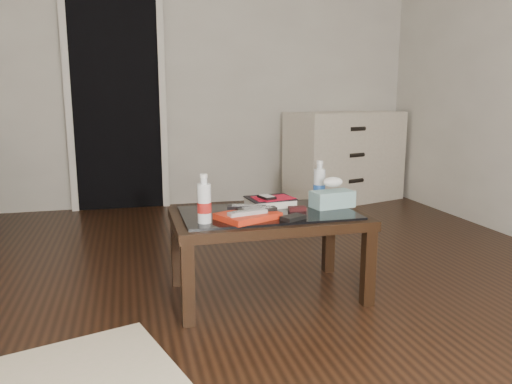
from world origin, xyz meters
TOP-DOWN VIEW (x-y plane):
  - ground at (0.00, 0.00)m, footprint 5.00×5.00m
  - doorway at (-0.40, 2.47)m, footprint 0.90×0.08m
  - coffee_table at (0.38, 0.07)m, footprint 1.00×0.60m
  - dresser at (1.80, 2.23)m, footprint 1.29×0.84m
  - magazines at (0.24, -0.04)m, footprint 0.34×0.31m
  - remote_silver at (0.23, -0.08)m, footprint 0.21×0.10m
  - remote_black_front at (0.29, -0.03)m, footprint 0.20×0.06m
  - remote_black_back at (0.26, 0.04)m, footprint 0.21×0.10m
  - textbook at (0.43, 0.21)m, footprint 0.27×0.22m
  - dvd_mailers at (0.43, 0.20)m, footprint 0.20×0.15m
  - ipod at (0.40, 0.17)m, footprint 0.09×0.12m
  - flip_phone at (0.54, 0.06)m, footprint 0.09×0.06m
  - wallet at (0.45, -0.12)m, footprint 0.14×0.12m
  - water_bottle_left at (0.02, -0.07)m, footprint 0.08×0.08m
  - water_bottle_right at (0.74, 0.25)m, footprint 0.08×0.08m
  - tissue_box at (0.75, 0.10)m, footprint 0.25×0.16m

SIDE VIEW (x-z plane):
  - ground at x=0.00m, z-range 0.00..0.00m
  - coffee_table at x=0.38m, z-range 0.17..0.63m
  - dresser at x=1.80m, z-range 0.00..0.90m
  - wallet at x=0.45m, z-range 0.46..0.48m
  - flip_phone at x=0.54m, z-range 0.46..0.48m
  - magazines at x=0.24m, z-range 0.46..0.49m
  - textbook at x=0.43m, z-range 0.46..0.51m
  - remote_silver at x=0.23m, z-range 0.49..0.51m
  - remote_black_front at x=0.29m, z-range 0.49..0.51m
  - remote_black_back at x=0.26m, z-range 0.49..0.51m
  - tissue_box at x=0.75m, z-range 0.46..0.55m
  - dvd_mailers at x=0.43m, z-range 0.51..0.51m
  - ipod at x=0.40m, z-range 0.51..0.53m
  - water_bottle_left at x=0.02m, z-range 0.46..0.70m
  - water_bottle_right at x=0.74m, z-range 0.46..0.70m
  - doorway at x=-0.40m, z-range -0.01..2.06m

